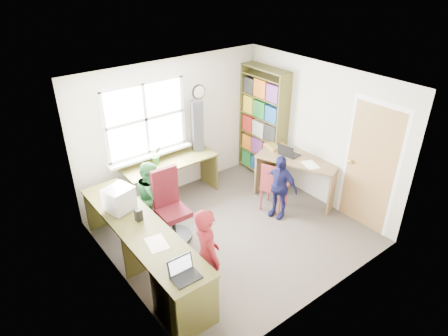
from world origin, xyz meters
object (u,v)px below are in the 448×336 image
at_px(right_desk, 298,169).
at_px(person_navy, 279,186).
at_px(laptop_right, 288,153).
at_px(potted_plant, 156,155).
at_px(laptop_left, 184,272).
at_px(person_red, 207,256).
at_px(person_green, 152,197).
at_px(wooden_chair, 273,185).
at_px(crt_monitor, 119,199).
at_px(swivel_chair, 170,209).
at_px(cd_tower, 197,126).
at_px(l_desk, 170,253).
at_px(bookshelf, 263,126).

relative_size(right_desk, person_navy, 1.36).
xyz_separation_m(laptop_right, potted_plant, (-1.89, 1.20, 0.06)).
bearing_deg(person_navy, laptop_left, -85.37).
distance_m(person_red, person_green, 1.69).
distance_m(wooden_chair, person_green, 1.99).
bearing_deg(person_green, laptop_right, -69.15).
relative_size(crt_monitor, potted_plant, 1.33).
height_order(swivel_chair, cd_tower, cd_tower).
bearing_deg(l_desk, right_desk, 8.17).
relative_size(laptop_left, cd_tower, 0.34).
height_order(bookshelf, swivel_chair, bookshelf).
xyz_separation_m(laptop_right, cd_tower, (-1.05, 1.20, 0.37)).
xyz_separation_m(bookshelf, person_green, (-2.58, -0.32, -0.41)).
height_order(l_desk, cd_tower, cd_tower).
bearing_deg(l_desk, bookshelf, 26.43).
relative_size(swivel_chair, person_red, 0.84).
distance_m(l_desk, person_navy, 2.19).
height_order(swivel_chair, person_red, person_red).
height_order(wooden_chair, person_red, person_red).
relative_size(swivel_chair, laptop_right, 3.10).
bearing_deg(right_desk, person_red, 178.22).
height_order(l_desk, bookshelf, bookshelf).
relative_size(person_red, person_green, 1.13).
relative_size(bookshelf, swivel_chair, 1.86).
height_order(right_desk, wooden_chair, wooden_chair).
relative_size(crt_monitor, cd_tower, 0.46).
bearing_deg(l_desk, person_green, 71.58).
relative_size(cd_tower, person_green, 0.78).
bearing_deg(swivel_chair, laptop_left, -113.60).
bearing_deg(bookshelf, person_green, -172.84).
bearing_deg(laptop_left, l_desk, 73.98).
distance_m(bookshelf, swivel_chair, 2.59).
height_order(swivel_chair, crt_monitor, swivel_chair).
height_order(cd_tower, person_navy, cd_tower).
relative_size(wooden_chair, person_red, 0.66).
bearing_deg(swivel_chair, person_green, 112.97).
relative_size(l_desk, person_navy, 2.66).
relative_size(bookshelf, potted_plant, 6.56).
distance_m(swivel_chair, person_red, 1.40).
xyz_separation_m(cd_tower, potted_plant, (-0.84, -0.00, -0.30)).
distance_m(right_desk, laptop_left, 3.25).
bearing_deg(wooden_chair, laptop_left, -179.34).
bearing_deg(person_green, laptop_left, -163.74).
bearing_deg(wooden_chair, potted_plant, 110.81).
xyz_separation_m(l_desk, person_green, (0.38, 1.15, 0.14)).
bearing_deg(person_red, laptop_right, -57.00).
relative_size(swivel_chair, cd_tower, 1.22).
bearing_deg(wooden_chair, bookshelf, 32.45).
distance_m(right_desk, wooden_chair, 0.61).
xyz_separation_m(wooden_chair, potted_plant, (-1.37, 1.41, 0.43)).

